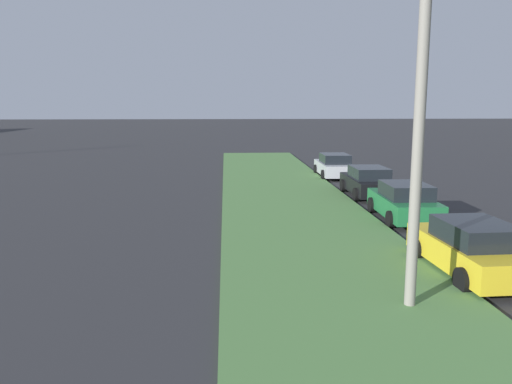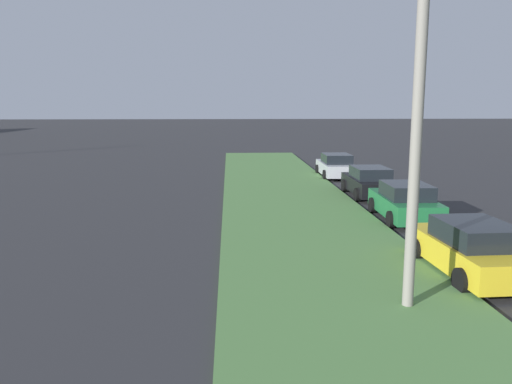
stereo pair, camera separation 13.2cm
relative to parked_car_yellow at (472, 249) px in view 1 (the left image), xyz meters
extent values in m
cube|color=#517F42|center=(3.48, 3.66, -0.66)|extent=(60.00, 6.00, 0.12)
cube|color=gold|center=(0.05, 0.00, -0.15)|extent=(4.36, 1.96, 0.70)
cube|color=black|center=(-0.15, -0.01, 0.48)|extent=(2.26, 1.68, 0.55)
cylinder|color=black|center=(1.37, 0.95, -0.40)|extent=(0.65, 0.24, 0.64)
cylinder|color=black|center=(1.43, -0.85, -0.40)|extent=(0.65, 0.24, 0.64)
cylinder|color=black|center=(-1.33, 0.85, -0.40)|extent=(0.65, 0.24, 0.64)
cube|color=#1E6B38|center=(6.56, -0.46, -0.15)|extent=(4.35, 1.92, 0.70)
cube|color=black|center=(6.36, -0.45, 0.48)|extent=(2.24, 1.66, 0.55)
cylinder|color=black|center=(7.94, 0.40, -0.40)|extent=(0.65, 0.24, 0.64)
cylinder|color=black|center=(7.89, -1.40, -0.40)|extent=(0.65, 0.24, 0.64)
cylinder|color=black|center=(5.24, 0.48, -0.40)|extent=(0.65, 0.24, 0.64)
cylinder|color=black|center=(5.19, -1.32, -0.40)|extent=(0.65, 0.24, 0.64)
cube|color=black|center=(11.76, -0.48, -0.15)|extent=(4.31, 1.81, 0.70)
cube|color=black|center=(11.56, -0.48, 0.48)|extent=(2.21, 1.61, 0.55)
cylinder|color=black|center=(13.12, 0.42, -0.40)|extent=(0.64, 0.22, 0.64)
cylinder|color=black|center=(13.11, -1.38, -0.40)|extent=(0.64, 0.22, 0.64)
cylinder|color=black|center=(10.42, 0.43, -0.40)|extent=(0.64, 0.22, 0.64)
cylinder|color=black|center=(10.41, -1.37, -0.40)|extent=(0.64, 0.22, 0.64)
cube|color=#B2B5BA|center=(18.37, -0.21, -0.15)|extent=(4.32, 1.85, 0.70)
cube|color=black|center=(18.17, -0.21, 0.48)|extent=(2.22, 1.62, 0.55)
cylinder|color=black|center=(19.73, 0.67, -0.40)|extent=(0.64, 0.23, 0.64)
cylinder|color=black|center=(19.71, -1.13, -0.40)|extent=(0.64, 0.23, 0.64)
cylinder|color=black|center=(17.03, 0.70, -0.40)|extent=(0.64, 0.23, 0.64)
cylinder|color=black|center=(17.01, -1.10, -0.40)|extent=(0.64, 0.23, 0.64)
cylinder|color=gray|center=(-2.22, 2.47, 3.03)|extent=(0.24, 0.24, 7.50)
camera|label=1|loc=(-12.69, 6.50, 3.78)|focal=35.80mm
camera|label=2|loc=(-12.69, 6.37, 3.78)|focal=35.80mm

